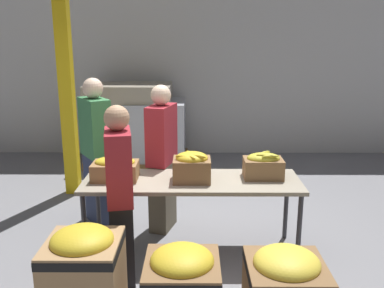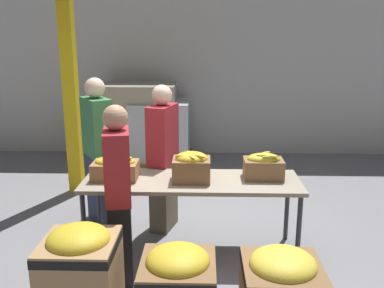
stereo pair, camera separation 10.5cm
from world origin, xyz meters
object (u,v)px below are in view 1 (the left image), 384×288
volunteer_1 (162,159)px  volunteer_2 (120,197)px  sorting_table (192,185)px  pallet_stack_0 (144,125)px  support_pillar (64,55)px  banana_box_1 (192,166)px  pallet_stack_1 (156,133)px  volunteer_0 (97,153)px  donation_bin_1 (182,286)px  donation_bin_2 (285,287)px  donation_bin_0 (84,275)px  pallet_stack_2 (113,125)px  banana_box_2 (263,165)px  banana_box_0 (115,168)px

volunteer_1 → volunteer_2: (-0.30, -1.13, -0.02)m
sorting_table → pallet_stack_0: size_ratio=1.57×
sorting_table → support_pillar: size_ratio=0.56×
banana_box_1 → pallet_stack_1: (-0.66, 3.28, -0.41)m
volunteer_0 → volunteer_1: size_ratio=1.03×
donation_bin_1 → donation_bin_2: bearing=-0.0°
banana_box_1 → support_pillar: 2.72m
donation_bin_0 → donation_bin_1: (0.76, 0.00, -0.09)m
sorting_table → pallet_stack_1: 3.32m
volunteer_0 → donation_bin_0: (0.32, -1.99, -0.44)m
banana_box_1 → volunteer_0: (-1.15, 0.78, -0.08)m
pallet_stack_0 → pallet_stack_2: pallet_stack_2 is taller
pallet_stack_0 → donation_bin_2: bearing=-70.3°
sorting_table → banana_box_2: 0.78m
volunteer_2 → support_pillar: bearing=15.0°
banana_box_0 → pallet_stack_0: pallet_stack_0 is taller
volunteer_0 → volunteer_1: bearing=44.5°
pallet_stack_2 → volunteer_2: bearing=-78.6°
banana_box_0 → donation_bin_2: banana_box_0 is taller
banana_box_1 → donation_bin_0: size_ratio=0.45×
donation_bin_2 → pallet_stack_1: (-1.40, 4.49, 0.21)m
donation_bin_1 → pallet_stack_2: bearing=106.8°
sorting_table → pallet_stack_2: (-1.42, 3.23, -0.04)m
banana_box_0 → donation_bin_0: (-0.04, -1.26, -0.48)m
donation_bin_2 → pallet_stack_2: (-2.16, 4.47, 0.35)m
banana_box_0 → volunteer_1: (0.44, 0.55, -0.07)m
sorting_table → volunteer_0: (-1.16, 0.75, 0.14)m
support_pillar → pallet_stack_1: 2.34m
sorting_table → donation_bin_2: bearing=-59.2°
volunteer_0 → donation_bin_1: (1.09, -1.99, -0.53)m
volunteer_1 → donation_bin_1: (0.28, -1.81, -0.50)m
banana_box_0 → support_pillar: 2.27m
volunteer_0 → volunteer_1: volunteer_0 is taller
donation_bin_1 → donation_bin_2: size_ratio=1.02×
banana_box_2 → donation_bin_0: bearing=-140.3°
banana_box_1 → volunteer_1: bearing=120.1°
sorting_table → banana_box_2: size_ratio=5.56×
donation_bin_0 → pallet_stack_0: pallet_stack_0 is taller
donation_bin_1 → support_pillar: size_ratio=0.17×
banana_box_2 → volunteer_0: (-1.90, 0.68, -0.06)m
banana_box_0 → volunteer_2: (0.14, -0.58, -0.09)m
volunteer_0 → donation_bin_1: bearing=-4.3°
volunteer_1 → banana_box_1: bearing=46.3°
banana_box_0 → pallet_stack_1: pallet_stack_1 is taller
sorting_table → banana_box_0: size_ratio=4.82×
pallet_stack_0 → banana_box_0: bearing=-88.7°
banana_box_0 → volunteer_0: 0.82m
banana_box_1 → donation_bin_1: banana_box_1 is taller
volunteer_1 → volunteer_2: size_ratio=1.03×
donation_bin_1 → pallet_stack_1: 4.53m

